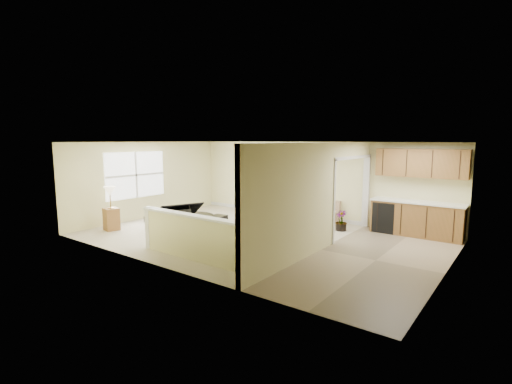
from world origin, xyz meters
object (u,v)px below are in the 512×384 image
Objects in this scene: palm_plant at (271,201)px; accent_table at (293,203)px; small_plant at (341,222)px; lamp_stand at (111,212)px; piano at (177,202)px; piano_bench at (215,226)px; loveseat at (313,211)px.

accent_table is at bearing 17.80° from palm_plant.
lamp_stand reaches higher than small_plant.
piano reaches higher than small_plant.
accent_table is 5.57m from lamp_stand.
lamp_stand is at bearing -93.09° from piano.
piano_bench is 0.60× the size of lamp_stand.
loveseat is at bearing 46.92° from lamp_stand.
piano is at bearing -146.96° from loveseat.
palm_plant is at bearing 172.30° from small_plant.
loveseat reaches higher than piano_bench.
palm_plant is (-1.47, -0.17, 0.21)m from loveseat.
accent_table is at bearing 163.25° from small_plant.
piano is 1.87× the size of lamp_stand.
palm_plant reaches higher than accent_table.
small_plant is (2.57, 2.49, -0.01)m from piano_bench.
lamp_stand is (-3.35, -4.45, 0.02)m from accent_table.
accent_table reaches higher than piano_bench.
palm_plant is (-0.71, -0.23, 0.04)m from accent_table.
piano reaches higher than piano_bench.
palm_plant reaches higher than piano_bench.
piano_bench is 3.06m from lamp_stand.
accent_table reaches higher than small_plant.
accent_table is 0.74m from palm_plant.
piano is 3.09m from palm_plant.
piano is at bearing 64.36° from lamp_stand.
accent_table is (-0.76, 0.05, 0.17)m from loveseat.
piano is at bearing -154.41° from small_plant.
palm_plant is 2.13× the size of small_plant.
piano_bench is 0.45× the size of loveseat.
piano_bench is at bearing 26.71° from lamp_stand.
piano_bench is at bearing 12.18° from piano.
piano is 1.91m from lamp_stand.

